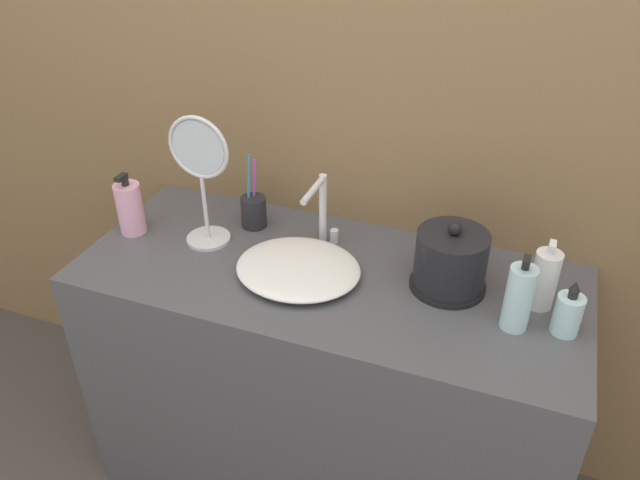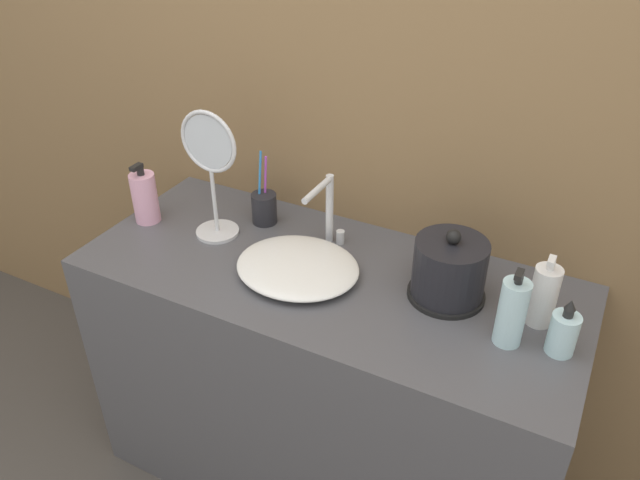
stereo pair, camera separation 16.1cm
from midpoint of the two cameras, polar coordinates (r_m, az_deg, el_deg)
The scene contains 11 objects.
wall_back at distance 1.70m, azimuth 8.41°, elevation 15.63°, with size 6.00×0.04×2.60m.
vanity_counter at distance 1.93m, azimuth 3.01°, elevation -13.06°, with size 1.35×0.57×0.82m.
sink_basin at distance 1.65m, azimuth 0.74°, elevation -2.54°, with size 0.33×0.29×0.04m.
faucet at distance 1.72m, azimuth 3.42°, elevation 2.89°, with size 0.06×0.16×0.21m.
electric_kettle at distance 1.59m, azimuth 14.58°, elevation -2.93°, with size 0.20×0.20×0.20m.
toothbrush_cup at distance 1.86m, azimuth -2.66°, elevation 2.92°, with size 0.08×0.08×0.23m.
lotion_bottle at distance 1.90m, azimuth -13.41°, elevation 3.75°, with size 0.07×0.07×0.19m.
shampoo_bottle at distance 1.49m, azimuth 20.16°, elevation -6.33°, with size 0.06×0.06×0.20m.
mouthwash_bottle at distance 1.57m, azimuth 22.58°, elevation -4.80°, with size 0.06×0.06×0.19m.
hand_cream_bottle at distance 1.52m, azimuth 24.25°, elevation -7.83°, with size 0.06×0.06×0.15m.
vanity_mirror at distance 1.73m, azimuth -7.34°, elevation 6.56°, with size 0.18×0.13×0.38m.
Camera 2 is at (0.61, -0.92, 1.79)m, focal length 35.00 mm.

